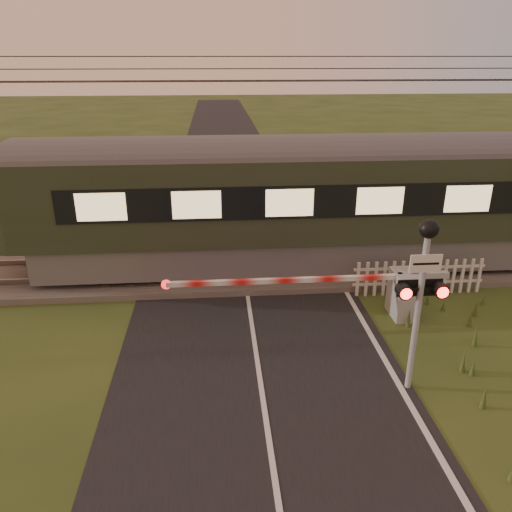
{
  "coord_description": "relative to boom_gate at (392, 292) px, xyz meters",
  "views": [
    {
      "loc": [
        -0.77,
        -7.38,
        6.12
      ],
      "look_at": [
        0.1,
        3.2,
        1.84
      ],
      "focal_mm": 35.0,
      "sensor_mm": 36.0,
      "label": 1
    }
  ],
  "objects": [
    {
      "name": "ground",
      "position": [
        -3.51,
        -3.45,
        -0.66
      ],
      "size": [
        160.0,
        160.0,
        0.0
      ],
      "primitive_type": "plane",
      "color": "#2A3E17",
      "rests_on": "ground"
    },
    {
      "name": "road",
      "position": [
        -3.49,
        -3.68,
        -0.65
      ],
      "size": [
        6.0,
        140.0,
        0.03
      ],
      "color": "black",
      "rests_on": "ground"
    },
    {
      "name": "track_bed",
      "position": [
        -3.51,
        3.05,
        -0.59
      ],
      "size": [
        140.0,
        3.4,
        0.39
      ],
      "color": "#47423D",
      "rests_on": "ground"
    },
    {
      "name": "overhead_wires",
      "position": [
        -3.51,
        3.05,
        5.07
      ],
      "size": [
        120.0,
        0.62,
        0.62
      ],
      "color": "black",
      "rests_on": "ground"
    },
    {
      "name": "boom_gate",
      "position": [
        0.0,
        0.0,
        0.0
      ],
      "size": [
        7.03,
        0.9,
        1.2
      ],
      "color": "gray",
      "rests_on": "ground"
    },
    {
      "name": "crossing_signal",
      "position": [
        -0.61,
        -2.9,
        1.74
      ],
      "size": [
        0.89,
        0.36,
        3.49
      ],
      "color": "gray",
      "rests_on": "ground"
    },
    {
      "name": "picket_fence",
      "position": [
        1.17,
        1.15,
        -0.15
      ],
      "size": [
        3.66,
        0.08,
        1.0
      ],
      "color": "silver",
      "rests_on": "ground"
    }
  ]
}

